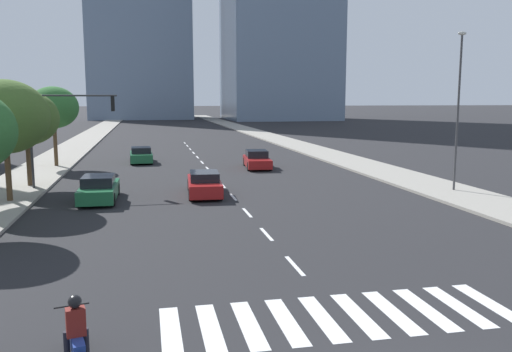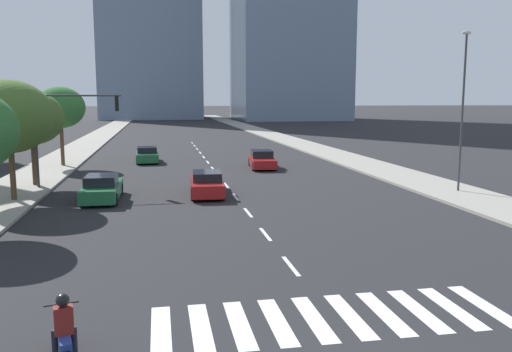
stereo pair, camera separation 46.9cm
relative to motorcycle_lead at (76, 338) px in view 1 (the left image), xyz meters
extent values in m
cube|color=gray|center=(17.99, 26.75, -0.51)|extent=(4.00, 260.00, 0.15)
cube|color=gray|center=(-6.16, 26.75, -0.51)|extent=(4.00, 260.00, 0.15)
cube|color=silver|center=(1.86, 1.23, -0.58)|extent=(0.45, 2.73, 0.01)
cube|color=silver|center=(2.76, 1.23, -0.58)|extent=(0.45, 2.73, 0.01)
cube|color=silver|center=(3.66, 1.23, -0.58)|extent=(0.45, 2.73, 0.01)
cube|color=silver|center=(4.56, 1.23, -0.58)|extent=(0.45, 2.73, 0.01)
cube|color=silver|center=(5.46, 1.23, -0.58)|extent=(0.45, 2.73, 0.01)
cube|color=silver|center=(6.36, 1.23, -0.58)|extent=(0.45, 2.73, 0.01)
cube|color=silver|center=(7.26, 1.23, -0.58)|extent=(0.45, 2.73, 0.01)
cube|color=silver|center=(8.16, 1.23, -0.58)|extent=(0.45, 2.73, 0.01)
cube|color=silver|center=(9.06, 1.23, -0.58)|extent=(0.45, 2.73, 0.01)
cube|color=silver|center=(9.96, 1.23, -0.58)|extent=(0.45, 2.73, 0.01)
cube|color=silver|center=(5.91, 5.23, -0.58)|extent=(0.14, 2.00, 0.01)
cube|color=silver|center=(5.91, 9.23, -0.58)|extent=(0.14, 2.00, 0.01)
cube|color=silver|center=(5.91, 13.23, -0.58)|extent=(0.14, 2.00, 0.01)
cube|color=silver|center=(5.91, 17.23, -0.58)|extent=(0.14, 2.00, 0.01)
cube|color=silver|center=(5.91, 21.23, -0.58)|extent=(0.14, 2.00, 0.01)
cube|color=silver|center=(5.91, 25.23, -0.58)|extent=(0.14, 2.00, 0.01)
cube|color=silver|center=(5.91, 29.23, -0.58)|extent=(0.14, 2.00, 0.01)
cube|color=silver|center=(5.91, 33.23, -0.58)|extent=(0.14, 2.00, 0.01)
cube|color=silver|center=(5.91, 37.23, -0.58)|extent=(0.14, 2.00, 0.01)
cube|color=silver|center=(5.91, 41.23, -0.58)|extent=(0.14, 2.00, 0.01)
cube|color=silver|center=(5.91, 45.23, -0.58)|extent=(0.14, 2.00, 0.01)
cube|color=silver|center=(5.91, 49.23, -0.58)|extent=(0.14, 2.00, 0.01)
cube|color=silver|center=(5.91, 53.23, -0.58)|extent=(0.14, 2.00, 0.01)
cylinder|color=black|center=(-0.17, 0.79, -0.28)|extent=(0.25, 0.61, 0.60)
cube|color=navy|center=(0.00, 0.02, -0.06)|extent=(0.49, 1.28, 0.32)
cylinder|color=#B2B2B7|center=(-0.15, 0.69, 0.02)|extent=(0.13, 0.32, 0.67)
cylinder|color=black|center=(-0.16, 0.74, 0.39)|extent=(0.69, 0.19, 0.04)
cube|color=maroon|center=(0.02, -0.08, 0.37)|extent=(0.40, 0.31, 0.55)
sphere|color=black|center=(0.02, -0.08, 0.78)|extent=(0.26, 0.26, 0.26)
cylinder|color=black|center=(-0.18, -0.02, -0.11)|extent=(0.14, 0.14, 0.55)
cylinder|color=black|center=(0.17, 0.05, -0.11)|extent=(0.14, 0.14, 0.55)
cube|color=maroon|center=(9.64, 28.79, -0.11)|extent=(2.16, 4.76, 0.63)
cube|color=black|center=(9.67, 29.02, 0.48)|extent=(1.72, 2.21, 0.54)
cylinder|color=black|center=(10.29, 27.16, -0.26)|extent=(0.28, 0.66, 0.64)
cylinder|color=black|center=(8.72, 27.30, -0.26)|extent=(0.28, 0.66, 0.64)
cylinder|color=black|center=(10.57, 30.29, -0.26)|extent=(0.28, 0.66, 0.64)
cylinder|color=black|center=(9.00, 30.43, -0.26)|extent=(0.28, 0.66, 0.64)
cube|color=maroon|center=(4.48, 18.27, -0.08)|extent=(2.01, 4.86, 0.68)
cube|color=black|center=(4.47, 18.03, 0.49)|extent=(1.65, 2.23, 0.47)
cylinder|color=black|center=(3.81, 19.93, -0.26)|extent=(0.26, 0.65, 0.64)
cylinder|color=black|center=(5.35, 19.84, -0.26)|extent=(0.26, 0.65, 0.64)
cylinder|color=black|center=(3.61, 16.70, -0.26)|extent=(0.26, 0.65, 0.64)
cylinder|color=black|center=(5.15, 16.61, -0.26)|extent=(0.26, 0.65, 0.64)
cube|color=#1E6038|center=(-1.01, 17.63, -0.09)|extent=(1.84, 4.63, 0.67)
cube|color=black|center=(-1.02, 17.40, 0.50)|extent=(1.58, 2.10, 0.51)
cylinder|color=black|center=(-1.76, 19.21, -0.26)|extent=(0.23, 0.64, 0.64)
cylinder|color=black|center=(-0.19, 19.17, -0.26)|extent=(0.23, 0.64, 0.64)
cylinder|color=black|center=(-1.83, 16.09, -0.26)|extent=(0.23, 0.64, 0.64)
cylinder|color=black|center=(-0.26, 16.05, -0.26)|extent=(0.23, 0.64, 0.64)
cube|color=#1E6038|center=(0.98, 34.12, -0.09)|extent=(1.86, 4.34, 0.66)
cube|color=black|center=(0.99, 33.91, 0.48)|extent=(1.59, 1.97, 0.48)
cylinder|color=black|center=(0.15, 35.56, -0.26)|extent=(0.24, 0.65, 0.64)
cylinder|color=black|center=(1.72, 35.60, -0.26)|extent=(0.24, 0.65, 0.64)
cylinder|color=black|center=(0.24, 32.64, -0.26)|extent=(0.24, 0.65, 0.64)
cylinder|color=black|center=(1.81, 32.68, -0.26)|extent=(0.24, 0.65, 0.64)
cylinder|color=#333335|center=(-4.96, 21.61, 2.39)|extent=(0.14, 0.14, 5.65)
cylinder|color=#333335|center=(-2.55, 21.61, 4.82)|extent=(4.81, 0.10, 0.10)
cube|color=black|center=(-0.40, 21.61, 4.37)|extent=(0.20, 0.28, 0.90)
sphere|color=red|center=(-0.40, 21.61, 4.67)|extent=(0.18, 0.18, 0.18)
sphere|color=orange|center=(-0.40, 21.61, 4.37)|extent=(0.18, 0.18, 0.18)
sphere|color=green|center=(-0.40, 21.61, 4.07)|extent=(0.18, 0.18, 0.18)
cube|color=#19662D|center=(-4.96, 21.61, 2.57)|extent=(0.60, 0.04, 0.18)
cylinder|color=#3F3F42|center=(18.29, 16.12, 3.80)|extent=(0.12, 0.12, 8.46)
ellipsoid|color=beige|center=(18.29, 16.12, 8.13)|extent=(0.50, 0.24, 0.20)
cylinder|color=#4C3823|center=(-5.36, 17.82, 0.81)|extent=(0.28, 0.28, 2.48)
ellipsoid|color=#426028|center=(-5.36, 17.82, 3.76)|extent=(4.30, 4.30, 3.65)
cylinder|color=#4C3823|center=(-5.36, 22.63, 0.80)|extent=(0.28, 0.28, 2.47)
ellipsoid|color=#426028|center=(-5.36, 22.63, 3.52)|extent=(3.71, 3.71, 3.15)
cylinder|color=#4C3823|center=(-5.36, 32.15, 1.04)|extent=(0.28, 0.28, 2.94)
ellipsoid|color=#2D662D|center=(-5.36, 32.15, 3.99)|extent=(3.71, 3.71, 3.15)
camera|label=1|loc=(1.46, -10.22, 4.62)|focal=37.04mm
camera|label=2|loc=(1.92, -10.31, 4.62)|focal=37.04mm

